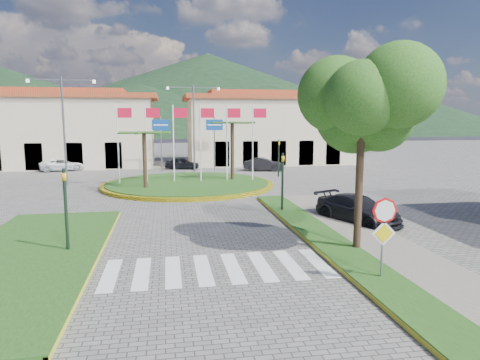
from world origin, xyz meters
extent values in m
plane|color=#5E5C59|center=(0.00, 0.00, 0.00)|extent=(160.00, 160.00, 0.00)
cube|color=gray|center=(6.00, 2.00, 0.07)|extent=(4.00, 28.00, 0.15)
cube|color=#1E4313|center=(4.80, 2.00, 0.09)|extent=(1.60, 28.00, 0.18)
cube|color=#1E4313|center=(-6.50, 6.00, 0.09)|extent=(5.00, 14.00, 0.18)
cube|color=silver|center=(0.00, 4.00, 0.01)|extent=(8.00, 3.00, 0.01)
cylinder|color=yellow|center=(0.00, 22.00, 0.12)|extent=(12.70, 12.70, 0.24)
cylinder|color=#1E4313|center=(0.00, 22.00, 0.15)|extent=(12.00, 12.00, 0.30)
cylinder|color=black|center=(-3.00, 20.00, 2.02)|extent=(0.28, 0.28, 4.05)
cylinder|color=black|center=(3.50, 23.00, 2.34)|extent=(0.28, 0.28, 4.68)
cylinder|color=silver|center=(-5.00, 22.50, 3.00)|extent=(0.10, 0.10, 6.00)
cube|color=red|center=(-4.45, 22.50, 5.40)|extent=(1.00, 0.03, 0.70)
cylinder|color=silver|center=(-3.00, 22.50, 3.00)|extent=(0.10, 0.10, 6.00)
cube|color=red|center=(-2.45, 22.50, 5.40)|extent=(1.00, 0.03, 0.70)
cylinder|color=silver|center=(-1.00, 22.50, 3.00)|extent=(0.10, 0.10, 6.00)
cube|color=red|center=(-0.45, 22.50, 5.40)|extent=(1.00, 0.03, 0.70)
cylinder|color=silver|center=(1.00, 22.50, 3.00)|extent=(0.10, 0.10, 6.00)
cube|color=red|center=(1.55, 22.50, 5.40)|extent=(1.00, 0.03, 0.70)
cylinder|color=silver|center=(3.00, 22.50, 3.00)|extent=(0.10, 0.10, 6.00)
cube|color=red|center=(3.55, 22.50, 5.40)|extent=(1.00, 0.03, 0.70)
cylinder|color=silver|center=(5.00, 22.50, 3.00)|extent=(0.10, 0.10, 6.00)
cube|color=red|center=(5.55, 22.50, 5.40)|extent=(1.00, 0.03, 0.70)
cylinder|color=slate|center=(4.90, 2.00, 1.25)|extent=(0.07, 0.07, 2.50)
cylinder|color=red|center=(4.90, 1.95, 2.25)|extent=(0.80, 0.03, 0.80)
cube|color=yellow|center=(4.90, 1.94, 1.55)|extent=(0.78, 0.03, 0.78)
cylinder|color=black|center=(5.50, 5.00, 2.20)|extent=(0.28, 0.28, 4.40)
ellipsoid|color=#1E4B14|center=(5.50, 5.00, 5.20)|extent=(3.60, 3.60, 3.20)
cylinder|color=black|center=(-5.20, 6.50, 1.60)|extent=(0.12, 0.12, 3.20)
imported|color=gold|center=(-5.20, 6.50, 2.60)|extent=(0.15, 0.18, 0.90)
cylinder|color=black|center=(4.50, 12.00, 1.60)|extent=(0.12, 0.12, 3.20)
imported|color=gold|center=(4.50, 12.00, 2.60)|extent=(0.15, 0.18, 0.90)
cylinder|color=black|center=(8.00, 26.00, 1.60)|extent=(0.12, 0.12, 3.20)
imported|color=gold|center=(8.00, 26.00, 2.60)|extent=(0.18, 0.15, 0.90)
cylinder|color=slate|center=(-2.00, 31.00, 2.60)|extent=(0.12, 0.12, 5.20)
cube|color=#0E41A1|center=(-2.00, 30.94, 4.40)|extent=(1.60, 0.05, 1.00)
cylinder|color=slate|center=(3.00, 31.00, 2.60)|extent=(0.12, 0.12, 5.20)
cube|color=#0E41A1|center=(3.00, 30.94, 4.40)|extent=(1.60, 0.05, 1.00)
cylinder|color=slate|center=(1.00, 30.00, 4.00)|extent=(0.16, 0.16, 8.00)
cube|color=slate|center=(-0.20, 30.00, 7.80)|extent=(2.40, 0.08, 0.08)
cube|color=slate|center=(2.20, 30.00, 7.80)|extent=(2.40, 0.08, 0.08)
cylinder|color=slate|center=(-9.00, 24.00, 4.00)|extent=(0.16, 0.16, 8.00)
cube|color=slate|center=(-10.20, 24.00, 7.80)|extent=(2.40, 0.08, 0.08)
cube|color=slate|center=(-7.80, 24.00, 7.80)|extent=(2.40, 0.08, 0.08)
cube|color=beige|center=(-14.00, 38.00, 3.50)|extent=(22.00, 9.00, 7.00)
cube|color=#923F1C|center=(-14.00, 38.00, 7.25)|extent=(23.32, 9.54, 0.50)
cube|color=#923F1C|center=(-14.00, 38.00, 7.75)|extent=(16.50, 4.95, 0.60)
cube|color=beige|center=(10.00, 38.00, 3.50)|extent=(18.00, 9.00, 7.00)
cube|color=#923F1C|center=(10.00, 38.00, 7.25)|extent=(19.08, 9.54, 0.50)
cube|color=#923F1C|center=(10.00, 38.00, 7.75)|extent=(13.50, 4.95, 0.60)
cone|color=black|center=(15.00, 160.00, 15.00)|extent=(180.00, 180.00, 30.00)
cone|color=black|center=(70.00, 135.00, 9.00)|extent=(120.00, 120.00, 18.00)
cone|color=black|center=(-10.00, 130.00, 8.00)|extent=(110.00, 110.00, 16.00)
imported|color=white|center=(-11.45, 33.64, 0.59)|extent=(4.61, 3.16, 1.17)
imported|color=black|center=(-0.02, 33.04, 0.57)|extent=(3.55, 1.98, 1.14)
imported|color=black|center=(7.68, 30.23, 0.63)|extent=(4.02, 2.22, 1.26)
imported|color=black|center=(7.50, 9.24, 0.66)|extent=(3.50, 4.90, 1.32)
camera|label=1|loc=(-1.50, -9.68, 4.98)|focal=32.00mm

